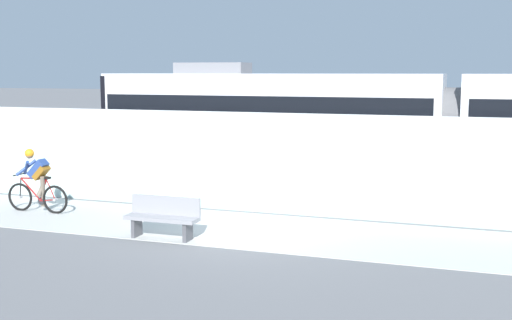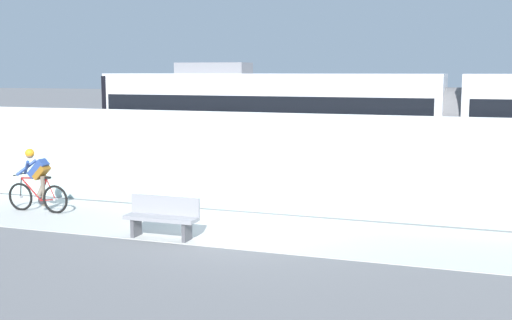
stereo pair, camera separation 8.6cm
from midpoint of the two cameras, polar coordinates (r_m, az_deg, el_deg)
name	(u,v)px [view 1 (the left image)]	position (r m, az deg, el deg)	size (l,w,h in m)	color
ground_plane	(239,229)	(14.68, -1.67, -6.09)	(200.00, 200.00, 0.00)	slate
bike_path_deck	(239,229)	(14.68, -1.67, -6.07)	(32.00, 3.20, 0.01)	beige
glass_parapet	(265,188)	(16.26, 0.61, -2.49)	(32.00, 0.05, 1.24)	silver
concrete_barrier_wall	(285,157)	(17.87, 2.43, 0.30)	(32.00, 0.36, 2.39)	white
tram_rail_near	(307,184)	(20.41, 4.39, -2.15)	(32.00, 0.08, 0.01)	#595654
tram_rail_far	(318,177)	(21.79, 5.34, -1.53)	(32.00, 0.08, 0.01)	#595654
tram	(451,126)	(20.27, 16.69, 2.86)	(22.56, 2.54, 3.81)	silver
cyclist_on_bike	(37,182)	(17.14, -18.84, -1.82)	(1.77, 0.58, 1.61)	black
bench	(163,216)	(13.92, -8.35, -4.92)	(1.60, 0.45, 0.89)	gray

